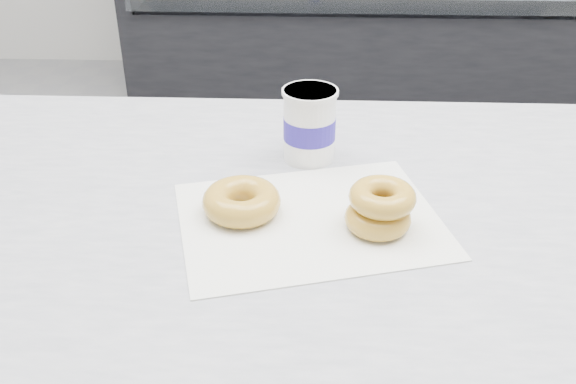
% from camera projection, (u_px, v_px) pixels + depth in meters
% --- Properties ---
extents(ground, '(5.00, 5.00, 0.00)m').
position_uv_depth(ground, '(387.00, 361.00, 1.85)').
color(ground, gray).
rests_on(ground, ground).
extents(display_case, '(2.40, 0.74, 1.25)m').
position_uv_depth(display_case, '(358.00, 0.00, 3.41)').
color(display_case, black).
rests_on(display_case, ground).
extents(wax_paper, '(0.40, 0.34, 0.00)m').
position_uv_depth(wax_paper, '(310.00, 220.00, 0.85)').
color(wax_paper, silver).
rests_on(wax_paper, counter).
extents(donut_single, '(0.13, 0.13, 0.04)m').
position_uv_depth(donut_single, '(242.00, 201.00, 0.86)').
color(donut_single, gold).
rests_on(donut_single, wax_paper).
extents(donut_stack, '(0.10, 0.10, 0.06)m').
position_uv_depth(donut_stack, '(380.00, 208.00, 0.82)').
color(donut_stack, gold).
rests_on(donut_stack, wax_paper).
extents(coffee_cup, '(0.09, 0.09, 0.11)m').
position_uv_depth(coffee_cup, '(310.00, 124.00, 0.98)').
color(coffee_cup, white).
rests_on(coffee_cup, counter).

